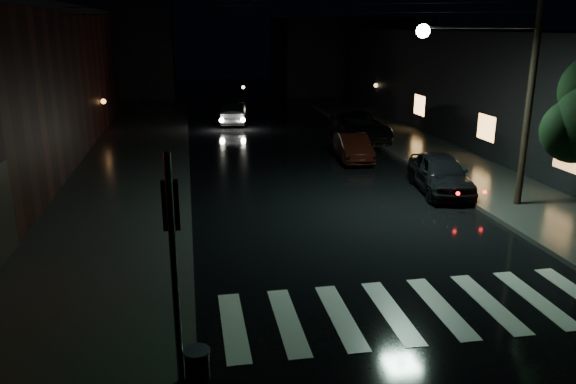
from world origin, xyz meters
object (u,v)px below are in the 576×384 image
parked_car_c (362,130)px  oncoming_car (233,113)px  parked_car_d (360,127)px  parked_car_a (440,173)px  parked_car_b (353,147)px

parked_car_c → oncoming_car: bearing=125.1°
parked_car_d → oncoming_car: bearing=134.9°
parked_car_a → oncoming_car: bearing=118.9°
parked_car_c → oncoming_car: 9.86m
oncoming_car → parked_car_d: bearing=139.9°
parked_car_a → parked_car_b: size_ratio=1.14×
parked_car_b → parked_car_c: bearing=72.0°
parked_car_b → parked_car_d: bearing=74.2°
parked_car_a → parked_car_b: (-1.80, 5.80, -0.11)m
parked_car_b → oncoming_car: oncoming_car is taller
parked_car_a → parked_car_d: (0.00, 10.57, 0.02)m
parked_car_a → parked_car_c: bearing=97.9°
parked_car_a → parked_car_d: parked_car_d is taller
parked_car_b → parked_car_c: size_ratio=0.85×
parked_car_b → parked_car_c: (1.80, 4.26, 0.03)m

